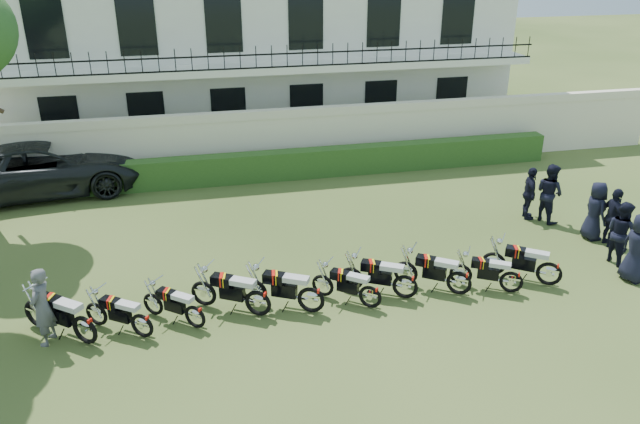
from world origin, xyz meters
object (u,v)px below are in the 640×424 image
at_px(motorcycle_4, 311,294).
at_px(motorcycle_6, 406,281).
at_px(motorcycle_7, 460,277).
at_px(motorcycle_1, 141,320).
at_px(motorcycle_0, 84,323).
at_px(motorcycle_5, 370,292).
at_px(suv, 46,168).
at_px(motorcycle_2, 195,312).
at_px(officer_0, 638,248).
at_px(motorcycle_8, 512,277).
at_px(motorcycle_9, 550,268).
at_px(inspector, 42,307).
at_px(officer_3, 595,211).
at_px(motorcycle_3, 258,297).
at_px(officer_2, 613,218).
at_px(officer_5, 530,193).
at_px(officer_4, 549,193).
at_px(officer_1, 621,232).

distance_m(motorcycle_4, motorcycle_6, 2.28).
bearing_deg(motorcycle_7, motorcycle_4, 125.04).
bearing_deg(motorcycle_1, motorcycle_7, -54.18).
xyz_separation_m(motorcycle_0, motorcycle_5, (6.19, 0.03, -0.08)).
relative_size(motorcycle_6, suv, 0.27).
xyz_separation_m(motorcycle_2, officer_0, (10.68, -0.24, 0.46)).
height_order(motorcycle_8, motorcycle_9, motorcycle_9).
bearing_deg(inspector, officer_3, 115.32).
relative_size(motorcycle_3, motorcycle_4, 0.97).
xyz_separation_m(motorcycle_6, officer_2, (6.47, 1.43, 0.35)).
height_order(officer_0, officer_2, officer_0).
height_order(officer_2, officer_5, officer_2).
xyz_separation_m(motorcycle_4, motorcycle_5, (1.36, -0.10, -0.06)).
bearing_deg(motorcycle_9, motorcycle_0, 126.39).
height_order(officer_3, officer_4, officer_4).
height_order(motorcycle_0, officer_3, officer_3).
height_order(motorcycle_2, motorcycle_9, motorcycle_9).
relative_size(officer_2, officer_5, 1.03).
bearing_deg(motorcycle_4, motorcycle_0, 119.60).
xyz_separation_m(motorcycle_9, officer_0, (2.20, -0.19, 0.40)).
bearing_deg(motorcycle_2, motorcycle_5, -51.80).
relative_size(motorcycle_8, officer_3, 0.91).
xyz_separation_m(motorcycle_8, officer_2, (3.91, 1.74, 0.40)).
xyz_separation_m(motorcycle_3, officer_5, (8.65, 3.56, 0.31)).
height_order(motorcycle_1, motorcycle_6, motorcycle_6).
distance_m(motorcycle_8, inspector, 10.48).
distance_m(motorcycle_5, motorcycle_8, 3.48).
xyz_separation_m(motorcycle_4, motorcycle_9, (5.90, -0.09, -0.01)).
bearing_deg(officer_4, motorcycle_4, 98.63).
distance_m(motorcycle_2, officer_1, 10.94).
height_order(motorcycle_5, motorcycle_7, motorcycle_7).
height_order(motorcycle_1, officer_2, officer_2).
height_order(officer_0, officer_1, officer_0).
relative_size(motorcycle_4, officer_4, 1.01).
distance_m(motorcycle_3, officer_2, 10.04).
xyz_separation_m(motorcycle_8, officer_1, (3.50, 0.85, 0.41)).
xyz_separation_m(suv, officer_4, (14.97, -5.70, 0.02)).
relative_size(suv, inspector, 3.66).
bearing_deg(motorcycle_4, officer_0, -63.96).
height_order(motorcycle_0, motorcycle_2, motorcycle_0).
height_order(motorcycle_0, officer_5, officer_5).
distance_m(motorcycle_8, officer_2, 4.30).
xyz_separation_m(motorcycle_9, inspector, (-11.53, 0.23, 0.38)).
bearing_deg(officer_5, officer_3, -129.73).
relative_size(suv, officer_4, 3.54).
distance_m(motorcycle_8, officer_0, 3.29).
relative_size(motorcycle_1, motorcycle_2, 1.09).
xyz_separation_m(motorcycle_2, officer_5, (10.05, 3.73, 0.38)).
bearing_deg(inspector, suv, -153.51).
bearing_deg(motorcycle_0, motorcycle_1, -52.64).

